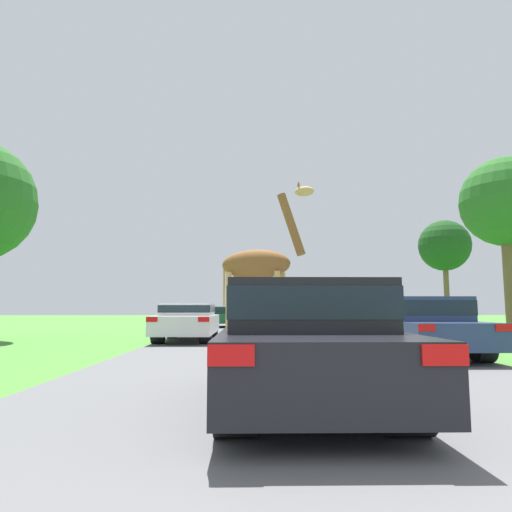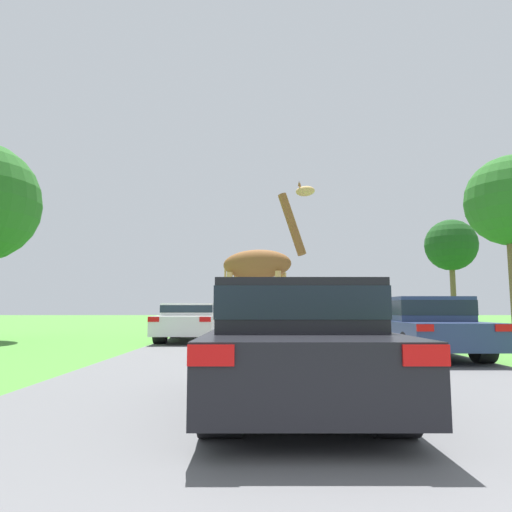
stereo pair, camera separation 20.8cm
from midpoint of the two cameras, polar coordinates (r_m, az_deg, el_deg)
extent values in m
cube|color=#5B5B5E|center=(30.33, 0.76, -8.74)|extent=(8.34, 120.00, 0.00)
cylinder|color=tan|center=(13.49, 2.90, -6.74)|extent=(0.17, 0.17, 2.20)
cylinder|color=#2D2319|center=(13.53, 2.93, -11.18)|extent=(0.22, 0.22, 0.10)
cylinder|color=tan|center=(12.90, 2.24, -6.75)|extent=(0.17, 0.17, 2.20)
cylinder|color=#2D2319|center=(12.95, 2.26, -11.39)|extent=(0.22, 0.22, 0.10)
cylinder|color=tan|center=(13.92, -3.01, -6.73)|extent=(0.17, 0.17, 2.20)
cylinder|color=#2D2319|center=(13.97, -3.04, -11.04)|extent=(0.22, 0.22, 0.10)
cylinder|color=tan|center=(13.36, -3.91, -6.73)|extent=(0.17, 0.17, 2.20)
cylinder|color=#2D2319|center=(13.40, -3.94, -11.22)|extent=(0.22, 0.22, 0.10)
ellipsoid|color=brown|center=(13.46, -0.48, -1.04)|extent=(2.22, 1.33, 0.87)
cylinder|color=brown|center=(13.34, 3.97, 3.98)|extent=(0.87, 0.50, 1.89)
ellipsoid|color=tan|center=(13.46, 5.63, 8.04)|extent=(0.61, 0.40, 0.30)
cylinder|color=tan|center=(13.75, -4.46, -3.67)|extent=(0.06, 0.06, 1.21)
cone|color=brown|center=(13.62, 4.98, 8.87)|extent=(0.07, 0.07, 0.16)
cone|color=brown|center=(13.49, 4.86, 9.01)|extent=(0.07, 0.07, 0.16)
cube|color=black|center=(5.45, 5.03, -12.57)|extent=(1.92, 3.98, 0.65)
cube|color=black|center=(5.43, 4.96, -6.23)|extent=(1.73, 1.79, 0.56)
cube|color=#19232D|center=(5.43, 4.96, -5.93)|extent=(1.75, 1.81, 0.34)
cube|color=red|center=(3.42, -4.92, -12.28)|extent=(0.35, 0.03, 0.16)
cube|color=red|center=(3.67, 21.02, -11.48)|extent=(0.35, 0.03, 0.16)
cylinder|color=black|center=(6.65, -2.88, -13.95)|extent=(0.38, 0.57, 0.57)
cylinder|color=black|center=(6.78, 10.63, -13.70)|extent=(0.38, 0.57, 0.57)
cylinder|color=black|center=(4.29, -3.96, -18.02)|extent=(0.38, 0.57, 0.57)
cylinder|color=black|center=(4.49, 17.05, -17.25)|extent=(0.38, 0.57, 0.57)
cube|color=#144C28|center=(28.88, -3.89, -7.80)|extent=(1.91, 3.98, 0.53)
cube|color=#144C28|center=(28.87, -3.88, -6.80)|extent=(1.72, 1.79, 0.47)
cube|color=#19232D|center=(28.87, -3.88, -6.76)|extent=(1.74, 1.81, 0.28)
cube|color=red|center=(26.93, -5.78, -7.47)|extent=(0.34, 0.03, 0.13)
cube|color=red|center=(26.84, -2.42, -7.50)|extent=(0.34, 0.03, 0.13)
cylinder|color=black|center=(30.12, -5.25, -8.16)|extent=(0.38, 0.60, 0.60)
cylinder|color=black|center=(30.05, -2.31, -8.19)|extent=(0.38, 0.60, 0.60)
cylinder|color=black|center=(27.74, -5.61, -8.29)|extent=(0.38, 0.60, 0.60)
cylinder|color=black|center=(27.66, -2.42, -8.32)|extent=(0.38, 0.60, 0.60)
cube|color=maroon|center=(22.17, 7.85, -7.92)|extent=(1.75, 4.76, 0.64)
cube|color=maroon|center=(22.16, 7.83, -6.35)|extent=(1.58, 2.14, 0.58)
cube|color=#19232D|center=(22.16, 7.82, -6.27)|extent=(1.60, 2.16, 0.35)
cube|color=red|center=(19.70, 6.83, -7.45)|extent=(0.32, 0.03, 0.15)
cube|color=red|center=(19.94, 10.96, -7.36)|extent=(0.32, 0.03, 0.15)
cylinder|color=black|center=(23.50, 5.61, -8.52)|extent=(0.35, 0.67, 0.67)
cylinder|color=black|center=(23.70, 9.02, -8.45)|extent=(0.35, 0.67, 0.67)
cylinder|color=black|center=(20.67, 6.53, -8.78)|extent=(0.35, 0.67, 0.67)
cylinder|color=black|center=(20.89, 10.39, -8.69)|extent=(0.35, 0.67, 0.67)
cube|color=silver|center=(16.68, -8.87, -8.41)|extent=(1.94, 4.77, 0.63)
cube|color=silver|center=(16.67, -8.84, -6.62)|extent=(1.75, 2.15, 0.42)
cube|color=#19232D|center=(16.67, -8.84, -6.55)|extent=(1.77, 2.17, 0.25)
cube|color=red|center=(14.45, -13.32, -7.72)|extent=(0.35, 0.03, 0.15)
cube|color=red|center=(14.20, -6.97, -7.87)|extent=(0.35, 0.03, 0.15)
cylinder|color=black|center=(18.22, -10.72, -9.06)|extent=(0.39, 0.63, 0.63)
cylinder|color=black|center=(18.02, -5.79, -9.16)|extent=(0.39, 0.63, 0.63)
cylinder|color=black|center=(15.41, -12.53, -9.49)|extent=(0.39, 0.63, 0.63)
cylinder|color=black|center=(15.18, -6.69, -9.64)|extent=(0.39, 0.63, 0.63)
cube|color=navy|center=(11.75, 19.83, -9.00)|extent=(1.85, 4.17, 0.57)
cube|color=navy|center=(11.74, 19.72, -6.25)|extent=(1.67, 1.88, 0.56)
cube|color=#19232D|center=(11.74, 19.72, -6.11)|extent=(1.69, 1.90, 0.34)
cube|color=red|center=(9.51, 19.97, -8.43)|extent=(0.33, 0.03, 0.14)
cube|color=red|center=(10.15, 28.08, -7.91)|extent=(0.33, 0.03, 0.14)
cylinder|color=black|center=(12.72, 14.68, -10.03)|extent=(0.37, 0.65, 0.65)
cylinder|color=black|center=(13.19, 20.98, -9.68)|extent=(0.37, 0.65, 0.65)
cylinder|color=black|center=(10.34, 18.47, -10.75)|extent=(0.37, 0.65, 0.65)
cylinder|color=black|center=(10.91, 25.95, -10.19)|extent=(0.37, 0.65, 0.65)
cube|color=gray|center=(27.63, 5.16, -7.63)|extent=(1.90, 4.11, 0.66)
cube|color=gray|center=(27.63, 5.15, -6.44)|extent=(1.71, 1.85, 0.49)
cube|color=#19232D|center=(27.63, 5.15, -6.39)|extent=(1.73, 1.87, 0.29)
cube|color=red|center=(25.50, 3.90, -7.20)|extent=(0.34, 0.03, 0.16)
cube|color=red|center=(25.68, 7.40, -7.16)|extent=(0.34, 0.03, 0.16)
cylinder|color=black|center=(28.80, 3.38, -8.15)|extent=(0.38, 0.70, 0.70)
cylinder|color=black|center=(28.95, 6.42, -8.11)|extent=(0.38, 0.70, 0.70)
cylinder|color=black|center=(26.34, 3.80, -8.29)|extent=(0.38, 0.70, 0.70)
cylinder|color=black|center=(26.51, 7.11, -8.24)|extent=(0.38, 0.70, 0.70)
cylinder|color=brown|center=(21.98, 29.07, -2.03)|extent=(0.63, 0.63, 5.14)
sphere|color=#286623|center=(22.41, 28.62, 6.01)|extent=(3.85, 3.85, 3.85)
cylinder|color=brown|center=(36.09, 22.56, -3.76)|extent=(0.38, 0.38, 5.21)
sphere|color=#194719|center=(36.36, 22.34, 1.23)|extent=(3.74, 3.74, 3.74)
camera|label=1|loc=(0.10, -90.44, 0.05)|focal=32.00mm
camera|label=2|loc=(0.10, 89.56, -0.05)|focal=32.00mm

